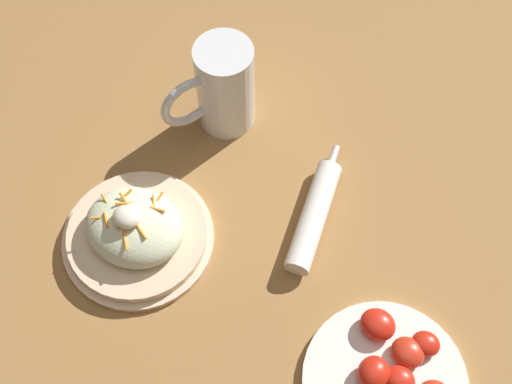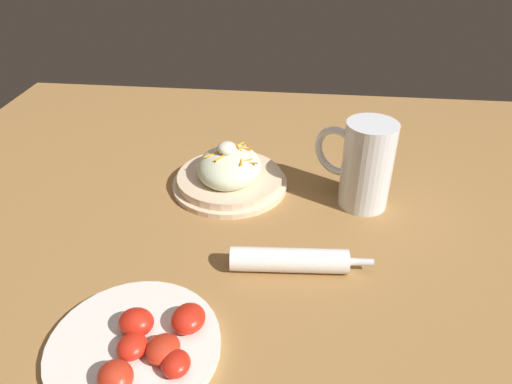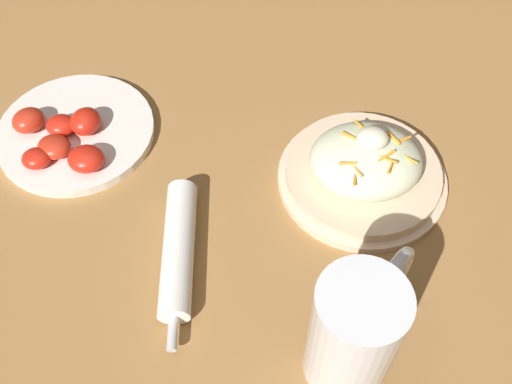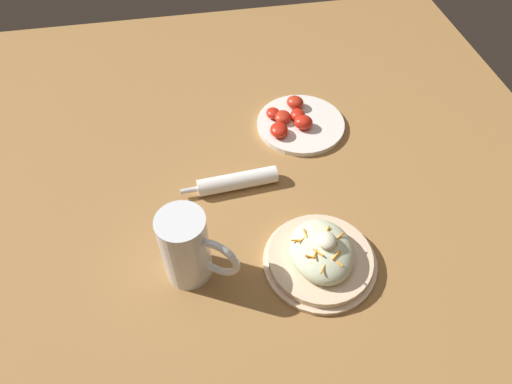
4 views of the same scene
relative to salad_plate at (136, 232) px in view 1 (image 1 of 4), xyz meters
The scene contains 5 objects.
ground_plane 0.25m from the salad_plate, 20.58° to the left, with size 1.43×1.43×0.00m, color #9E703D.
salad_plate is the anchor object (origin of this frame).
beer_mug 0.24m from the salad_plate, 83.34° to the left, with size 0.11×0.13×0.15m.
napkin_roll 0.25m from the salad_plate, 29.61° to the left, with size 0.05×0.21×0.04m.
tomato_plate 0.38m from the salad_plate, ahead, with size 0.21×0.21×0.04m.
Camera 1 is at (0.07, -0.38, 0.86)m, focal length 47.12 mm.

